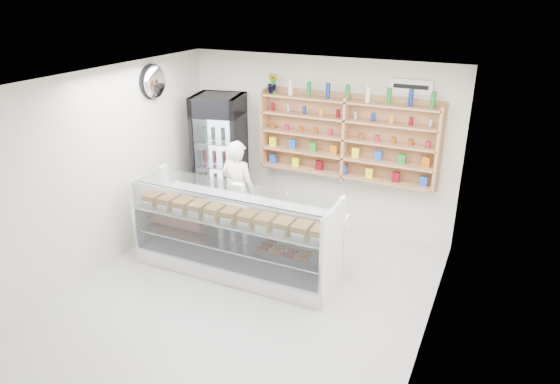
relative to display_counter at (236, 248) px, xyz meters
The scene contains 8 objects.
room 1.26m from the display_counter, 49.06° to the right, with size 5.00×5.00×5.00m.
display_counter is the anchor object (origin of this frame).
shop_worker 1.15m from the display_counter, 117.39° to the left, with size 0.59×0.39×1.62m, color white.
drinks_cooler 2.02m from the display_counter, 127.31° to the left, with size 0.92×0.90×2.15m.
wall_shelving 2.40m from the display_counter, 62.10° to the left, with size 2.84×0.28×1.33m.
potted_plant 2.72m from the display_counter, 99.13° to the left, with size 0.18×0.14×0.32m, color #1E6626.
security_mirror 2.79m from the display_counter, 158.59° to the left, with size 0.15×0.50×0.50m, color silver.
wall_sign 3.41m from the display_counter, 46.24° to the left, with size 0.62×0.03×0.20m, color white.
Camera 1 is at (2.75, -4.85, 3.78)m, focal length 32.00 mm.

